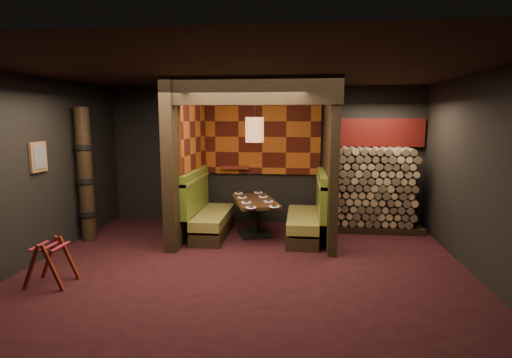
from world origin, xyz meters
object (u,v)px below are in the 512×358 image
object	(u,v)px
booth_bench_left	(208,214)
pendant_lamp	(255,130)
booth_bench_right	(308,217)
luggage_rack	(51,261)
totem_column	(85,176)
firewood_stack	(378,190)
dining_table	(255,212)

from	to	relation	value
booth_bench_left	pendant_lamp	bearing A→B (deg)	1.20
booth_bench_right	luggage_rack	xyz separation A→B (m)	(-3.46, -2.46, -0.08)
pendant_lamp	totem_column	xyz separation A→B (m)	(-2.98, -0.57, -0.81)
booth_bench_left	firewood_stack	size ratio (longest dim) A/B	0.92
booth_bench_right	firewood_stack	xyz separation A→B (m)	(1.35, 0.70, 0.42)
dining_table	firewood_stack	bearing A→B (deg)	15.02
booth_bench_left	dining_table	xyz separation A→B (m)	(0.89, 0.07, 0.06)
booth_bench_right	firewood_stack	world-z (taller)	firewood_stack
firewood_stack	booth_bench_left	bearing A→B (deg)	-167.83
booth_bench_right	booth_bench_left	bearing A→B (deg)	180.00
pendant_lamp	totem_column	distance (m)	3.14
totem_column	pendant_lamp	bearing A→B (deg)	10.80
dining_table	luggage_rack	bearing A→B (deg)	-134.19
luggage_rack	pendant_lamp	bearing A→B (deg)	45.24
booth_bench_right	pendant_lamp	bearing A→B (deg)	178.92
booth_bench_right	firewood_stack	distance (m)	1.58
booth_bench_left	pendant_lamp	size ratio (longest dim) A/B	1.49
booth_bench_right	luggage_rack	bearing A→B (deg)	-144.57
dining_table	totem_column	size ratio (longest dim) A/B	0.61
booth_bench_left	firewood_stack	bearing A→B (deg)	12.17
booth_bench_left	totem_column	bearing A→B (deg)	-165.25
booth_bench_left	pendant_lamp	world-z (taller)	pendant_lamp
dining_table	luggage_rack	size ratio (longest dim) A/B	2.25
luggage_rack	firewood_stack	bearing A→B (deg)	33.30
luggage_rack	firewood_stack	xyz separation A→B (m)	(4.81, 3.16, 0.50)
dining_table	firewood_stack	distance (m)	2.46
booth_bench_left	booth_bench_right	world-z (taller)	same
booth_bench_left	luggage_rack	world-z (taller)	booth_bench_left
booth_bench_right	totem_column	xyz separation A→B (m)	(-3.98, -0.55, 0.79)
pendant_lamp	firewood_stack	size ratio (longest dim) A/B	0.62
firewood_stack	totem_column	bearing A→B (deg)	-166.81
luggage_rack	dining_table	bearing A→B (deg)	45.81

